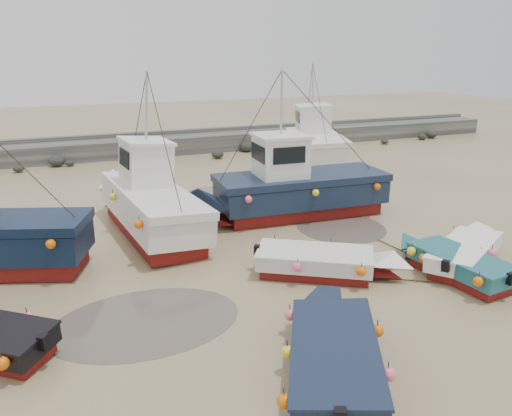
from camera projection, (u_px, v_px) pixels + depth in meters
The scene contains 13 objects.
ground at pixel (253, 289), 15.26m from camera, with size 120.00×120.00×0.00m, color tan.
seawall at pixel (135, 147), 34.49m from camera, with size 60.00×4.92×1.50m.
puddle_a at pixel (146, 321), 13.43m from camera, with size 5.14×5.14×0.01m, color brown.
puddle_b at pixel (341, 227), 20.60m from camera, with size 3.62×3.62×0.01m, color brown.
puddle_d at pixel (229, 204), 23.78m from camera, with size 5.30×5.30×0.01m, color brown.
dinghy_1 at pixel (336, 347), 11.33m from camera, with size 3.94×6.19×1.43m.
dinghy_2 at pixel (452, 259), 16.07m from camera, with size 2.16×5.61×1.43m.
dinghy_3 at pixel (469, 249), 16.92m from camera, with size 5.63×3.64×1.43m.
dinghy_5 at pixel (326, 260), 16.01m from camera, with size 5.47×3.91×1.43m.
cabin_boat_1 at pixel (145, 199), 19.86m from camera, with size 3.27×10.34×6.22m.
cabin_boat_2 at pixel (288, 187), 21.62m from camera, with size 10.66×3.44×6.22m.
cabin_boat_3 at pixel (315, 141), 32.84m from camera, with size 5.22×10.08×6.22m.
person at pixel (34, 261), 17.32m from camera, with size 0.63×0.42×1.74m, color #171939.
Camera 1 is at (-5.17, -12.80, 6.94)m, focal length 35.00 mm.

